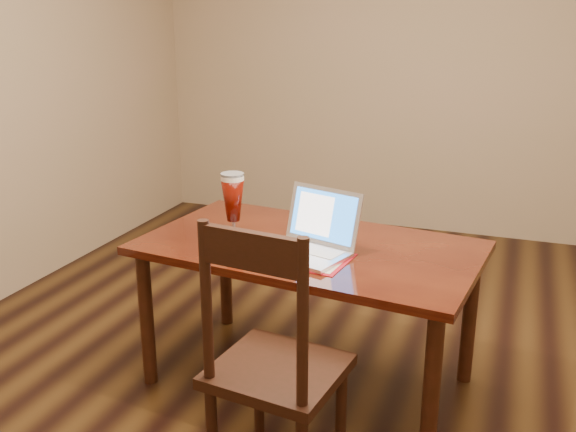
% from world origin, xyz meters
% --- Properties ---
extents(ground, '(5.00, 5.00, 0.00)m').
position_xyz_m(ground, '(0.00, 0.00, 0.00)').
color(ground, black).
rests_on(ground, ground).
extents(dining_table, '(1.57, 1.00, 0.99)m').
position_xyz_m(dining_table, '(-0.21, 0.02, 0.63)').
color(dining_table, '#4A1809').
rests_on(dining_table, ground).
extents(dining_chair, '(0.49, 0.48, 1.05)m').
position_xyz_m(dining_chair, '(-0.09, -0.69, 0.49)').
color(dining_chair, black).
rests_on(dining_chair, ground).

